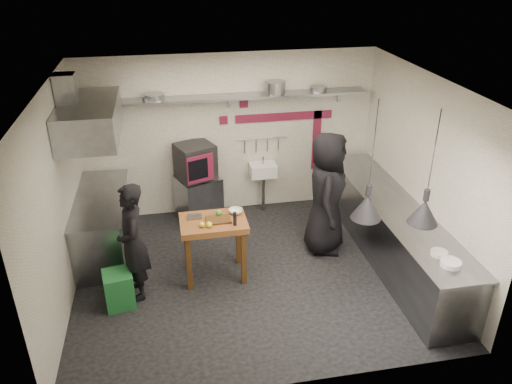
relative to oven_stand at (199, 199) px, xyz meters
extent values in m
plane|color=black|center=(0.61, -1.77, -0.40)|extent=(5.00, 5.00, 0.00)
plane|color=beige|center=(0.61, -1.77, 2.40)|extent=(5.00, 5.00, 0.00)
cube|color=silver|center=(0.61, 0.33, 1.00)|extent=(5.00, 0.04, 2.80)
cube|color=silver|center=(0.61, -3.87, 1.00)|extent=(5.00, 0.04, 2.80)
cube|color=silver|center=(-1.89, -1.77, 1.00)|extent=(0.04, 4.20, 2.80)
cube|color=silver|center=(3.11, -1.77, 1.00)|extent=(0.04, 4.20, 2.80)
cube|color=maroon|center=(1.56, 0.31, 1.28)|extent=(1.70, 0.02, 0.14)
cube|color=maroon|center=(2.16, 0.31, 0.80)|extent=(0.14, 0.02, 1.10)
cube|color=maroon|center=(0.86, 0.31, 1.55)|extent=(0.14, 0.02, 0.14)
cube|color=maroon|center=(0.51, 0.31, 1.28)|extent=(0.14, 0.02, 0.14)
cube|color=slate|center=(0.61, 0.15, 1.72)|extent=(4.60, 0.34, 0.04)
cube|color=slate|center=(-1.29, 0.30, 1.62)|extent=(0.04, 0.06, 0.24)
cube|color=slate|center=(0.61, 0.30, 1.62)|extent=(0.04, 0.06, 0.24)
cube|color=slate|center=(2.51, 0.30, 1.62)|extent=(0.04, 0.06, 0.24)
cylinder|color=slate|center=(-0.59, 0.15, 1.79)|extent=(0.41, 0.41, 0.09)
cylinder|color=slate|center=(-0.67, 0.15, 1.78)|extent=(0.27, 0.27, 0.07)
cylinder|color=slate|center=(1.36, 0.15, 1.84)|extent=(0.42, 0.42, 0.20)
cylinder|color=slate|center=(2.09, 0.15, 1.78)|extent=(0.35, 0.35, 0.08)
cube|color=slate|center=(0.00, 0.00, 0.00)|extent=(0.84, 0.80, 0.80)
cube|color=black|center=(-0.02, 0.04, 0.69)|extent=(0.74, 0.71, 0.58)
cube|color=maroon|center=(0.04, -0.30, 0.69)|extent=(0.44, 0.20, 0.46)
cube|color=black|center=(0.00, -0.32, 0.69)|extent=(0.33, 0.14, 0.34)
cube|color=silver|center=(1.16, 0.15, 0.38)|extent=(0.46, 0.34, 0.22)
cylinder|color=slate|center=(1.16, 0.15, 0.56)|extent=(0.03, 0.03, 0.14)
cylinder|color=slate|center=(1.16, 0.11, -0.06)|extent=(0.06, 0.06, 0.66)
cylinder|color=slate|center=(1.16, 0.29, 0.92)|extent=(0.90, 0.02, 0.02)
cube|color=slate|center=(2.76, -1.77, 0.05)|extent=(0.70, 3.80, 0.90)
cube|color=slate|center=(2.76, -1.77, 0.52)|extent=(0.76, 3.90, 0.03)
cylinder|color=silver|center=(2.73, -3.32, 0.56)|extent=(0.26, 0.26, 0.07)
cylinder|color=silver|center=(2.71, -3.08, 0.56)|extent=(0.27, 0.27, 0.05)
cube|color=slate|center=(-1.54, -0.72, 0.05)|extent=(0.70, 1.90, 0.90)
cube|color=slate|center=(-1.54, -0.72, 0.52)|extent=(0.76, 2.00, 0.03)
cube|color=slate|center=(-1.49, -0.72, 1.75)|extent=(0.78, 1.60, 0.50)
cube|color=slate|center=(-1.74, -0.72, 2.15)|extent=(0.28, 0.28, 0.50)
cube|color=#1C612D|center=(-1.24, -2.13, -0.15)|extent=(0.43, 0.43, 0.50)
cube|color=#462B12|center=(0.16, -1.72, 0.53)|extent=(0.35, 0.25, 0.02)
cylinder|color=black|center=(0.36, -1.89, 0.62)|extent=(0.06, 0.06, 0.20)
sphere|color=yellow|center=(-0.09, -1.86, 0.56)|extent=(0.09, 0.09, 0.07)
sphere|color=yellow|center=(0.01, -1.88, 0.56)|extent=(0.11, 0.11, 0.08)
sphere|color=#428533|center=(0.18, -1.59, 0.57)|extent=(0.11, 0.11, 0.09)
cube|color=slate|center=(-0.16, -1.58, 0.54)|extent=(0.20, 0.13, 0.03)
imported|color=silver|center=(0.42, -1.56, 0.55)|extent=(0.20, 0.20, 0.06)
imported|color=black|center=(-1.01, -1.94, 0.43)|extent=(0.47, 0.65, 1.66)
imported|color=black|center=(1.85, -1.29, 0.57)|extent=(0.88, 1.09, 1.93)
camera|label=1|loc=(-0.44, -7.70, 3.96)|focal=35.00mm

